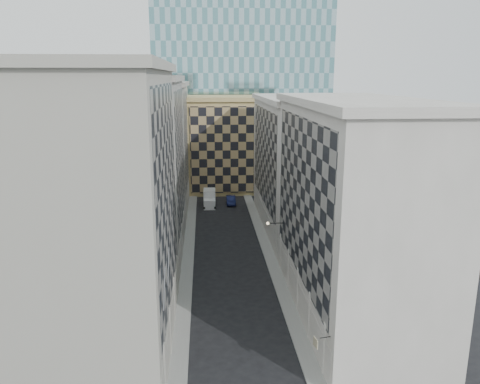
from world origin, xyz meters
TOP-DOWN VIEW (x-y plane):
  - sidewalk_west at (-5.25, 30.00)m, footprint 1.50×100.00m
  - sidewalk_east at (5.25, 30.00)m, footprint 1.50×100.00m
  - bldg_left_a at (-10.88, 11.00)m, footprint 10.80×22.80m
  - bldg_left_b at (-10.88, 33.00)m, footprint 10.80×22.80m
  - bldg_left_c at (-10.88, 55.00)m, footprint 10.80×22.80m
  - bldg_right_a at (10.88, 15.00)m, footprint 10.80×26.80m
  - bldg_right_b at (10.89, 42.00)m, footprint 10.80×28.80m
  - tan_block at (2.00, 67.90)m, footprint 16.80×14.80m
  - church_tower at (0.00, 82.00)m, footprint 7.20×7.20m
  - flagpoles_left at (-5.90, 6.00)m, footprint 0.10×6.33m
  - bracket_lamp at (4.38, 24.00)m, footprint 1.98×0.36m
  - box_truck at (-2.16, 54.27)m, footprint 2.20×5.24m
  - dark_car at (1.70, 55.11)m, footprint 1.65×4.65m
  - shop_sign at (4.96, 3.00)m, footprint 1.19×0.70m

SIDE VIEW (x-z plane):
  - sidewalk_west at x=-5.25m, z-range 0.00..0.15m
  - sidewalk_east at x=5.25m, z-range 0.00..0.15m
  - dark_car at x=1.70m, z-range 0.00..1.53m
  - box_truck at x=-2.16m, z-range -0.18..2.67m
  - shop_sign at x=4.96m, z-range 3.44..4.23m
  - bracket_lamp at x=4.38m, z-range 6.02..6.38m
  - flagpoles_left at x=-5.90m, z-range 6.83..9.17m
  - tan_block at x=2.00m, z-range 0.04..18.84m
  - bldg_right_b at x=10.89m, z-range 0.00..19.70m
  - bldg_right_a at x=10.88m, z-range -0.03..20.67m
  - bldg_left_c at x=-10.88m, z-range -0.02..21.68m
  - bldg_left_b at x=-10.88m, z-range -0.03..22.67m
  - bldg_left_a at x=-10.88m, z-range -0.03..23.67m
  - church_tower at x=0.00m, z-range 1.20..52.70m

